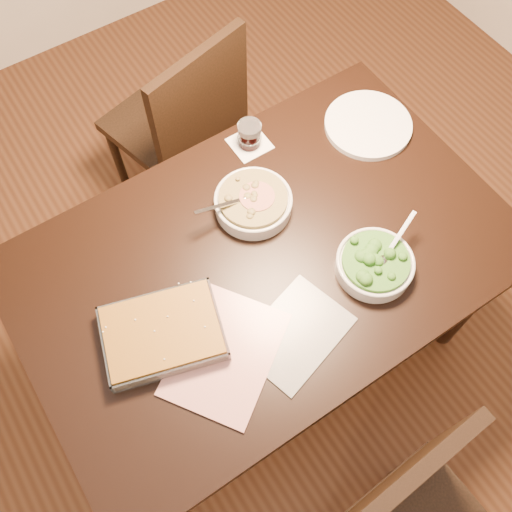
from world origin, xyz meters
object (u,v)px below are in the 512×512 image
Objects in this scene: dinner_plate at (368,125)px; baking_dish at (163,333)px; broccoli_bowl at (375,264)px; chair_far at (184,122)px; table at (265,271)px; stew_bowl at (253,202)px; wine_tumbler at (250,134)px.

baking_dish is at bearing -163.61° from dinner_plate.
chair_far is (-0.09, 0.95, -0.27)m from broccoli_bowl.
dinner_plate is (0.54, 0.21, 0.10)m from table.
table is 0.21m from stew_bowl.
broccoli_bowl is 0.99m from chair_far.
chair_far is at bearing 79.73° from table.
dinner_plate is (0.48, 0.06, -0.02)m from stew_bowl.
baking_dish is 0.68m from wine_tumbler.
chair_far is (0.08, 0.60, -0.27)m from stew_bowl.
table is 5.82× the size of broccoli_bowl.
broccoli_bowl is 0.56m from wine_tumbler.
dinner_plate is at bearing 53.00° from broccoli_bowl.
wine_tumbler is at bearing 157.00° from dinner_plate.
chair_far is (0.49, 0.80, -0.27)m from baking_dish.
wine_tumbler is (0.12, 0.21, 0.02)m from stew_bowl.
stew_bowl reaches higher than table.
table is at bearing 65.77° from chair_far.
wine_tumbler is at bearing 54.28° from baking_dish.
baking_dish is 1.28× the size of dinner_plate.
stew_bowl is 3.03× the size of wine_tumbler.
stew_bowl is 0.71× the size of baking_dish.
chair_far is at bearing 126.45° from dinner_plate.
broccoli_bowl is 0.51m from dinner_plate.
dinner_plate is (0.89, 0.26, -0.02)m from baking_dish.
table is at bearing 138.73° from broccoli_bowl.
stew_bowl is at bearing -120.55° from wine_tumbler.
baking_dish is (-0.59, 0.15, -0.00)m from broccoli_bowl.
chair_far reaches higher than broccoli_bowl.
baking_dish reaches higher than dinner_plate.
table is at bearing 25.28° from baking_dish.
broccoli_bowl is at bearing -127.00° from dinner_plate.
table is at bearing -116.63° from wine_tumbler.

